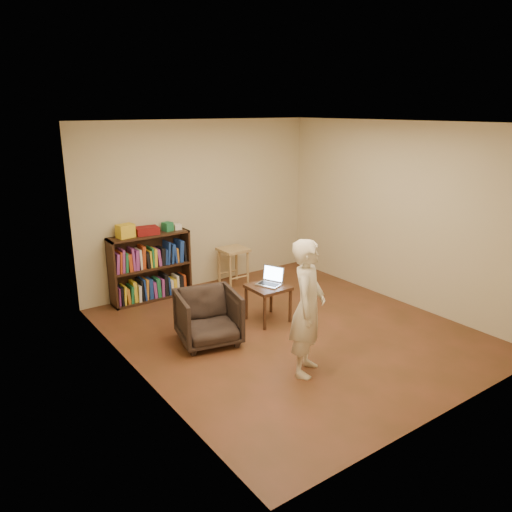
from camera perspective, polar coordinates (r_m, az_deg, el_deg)
floor at (r=6.52m, az=3.82°, el=-8.53°), size 4.50×4.50×0.00m
ceiling at (r=5.90m, az=4.32°, el=14.97°), size 4.50×4.50×0.00m
wall_back at (r=7.90m, az=-6.38°, el=5.83°), size 4.00×0.00×4.00m
wall_left at (r=5.09m, az=-13.63°, el=-0.59°), size 0.00×4.50×4.50m
wall_right at (r=7.48m, az=16.03°, el=4.68°), size 0.00×4.50×4.50m
bookshelf at (r=7.57m, az=-11.98°, el=-1.65°), size 1.20×0.30×1.00m
box_yellow at (r=7.27m, az=-14.70°, el=2.79°), size 0.25×0.20×0.19m
red_cloth at (r=7.40m, az=-12.36°, el=2.85°), size 0.35×0.28×0.11m
box_green at (r=7.54m, az=-10.09°, el=3.33°), size 0.16×0.16×0.13m
box_white at (r=7.61m, az=-8.96°, el=3.32°), size 0.12×0.12×0.08m
stool at (r=7.99m, az=-2.61°, el=0.07°), size 0.42×0.42×0.61m
armchair at (r=6.10m, az=-5.47°, el=-7.01°), size 0.84×0.86×0.65m
side_table at (r=6.65m, az=1.40°, el=-4.10°), size 0.49×0.49×0.50m
laptop at (r=6.67m, az=1.69°, el=-2.75°), size 0.36×0.39×0.24m
person at (r=5.29m, az=5.93°, el=-5.91°), size 0.65×0.61×1.49m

